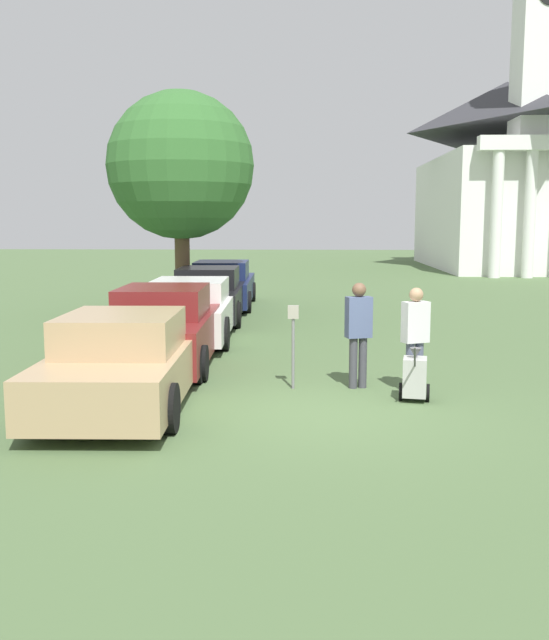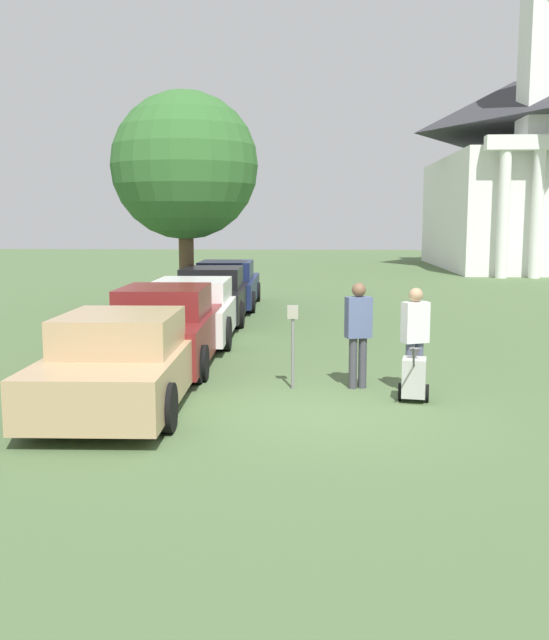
# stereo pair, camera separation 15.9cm
# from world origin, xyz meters

# --- Properties ---
(ground_plane) EXTENTS (120.00, 120.00, 0.00)m
(ground_plane) POSITION_xyz_m (0.00, 0.00, 0.00)
(ground_plane) COLOR #4C663D
(parked_car_tan) EXTENTS (2.12, 4.74, 1.44)m
(parked_car_tan) POSITION_xyz_m (-2.89, 0.25, 0.66)
(parked_car_tan) COLOR tan
(parked_car_tan) RESTS_ON ground_plane
(parked_car_maroon) EXTENTS (2.07, 4.83, 1.55)m
(parked_car_maroon) POSITION_xyz_m (-2.89, 3.38, 0.71)
(parked_car_maroon) COLOR maroon
(parked_car_maroon) RESTS_ON ground_plane
(parked_car_white) EXTENTS (2.18, 5.31, 1.43)m
(parked_car_white) POSITION_xyz_m (-2.89, 6.52, 0.68)
(parked_car_white) COLOR silver
(parked_car_white) RESTS_ON ground_plane
(parked_car_black) EXTENTS (2.09, 5.02, 1.51)m
(parked_car_black) POSITION_xyz_m (-2.89, 9.74, 0.70)
(parked_car_black) COLOR black
(parked_car_black) RESTS_ON ground_plane
(parked_car_navy) EXTENTS (2.15, 5.16, 1.51)m
(parked_car_navy) POSITION_xyz_m (-2.89, 12.91, 0.69)
(parked_car_navy) COLOR #19234C
(parked_car_navy) RESTS_ON ground_plane
(parking_meter) EXTENTS (0.18, 0.09, 1.41)m
(parking_meter) POSITION_xyz_m (-0.35, 1.47, 0.98)
(parking_meter) COLOR slate
(parking_meter) RESTS_ON ground_plane
(person_worker) EXTENTS (0.47, 0.33, 1.79)m
(person_worker) POSITION_xyz_m (0.74, 1.57, 1.02)
(person_worker) COLOR #3F3F47
(person_worker) RESTS_ON ground_plane
(person_supervisor) EXTENTS (0.47, 0.37, 1.74)m
(person_supervisor) POSITION_xyz_m (1.64, 1.27, 0.99)
(person_supervisor) COLOR #515670
(person_supervisor) RESTS_ON ground_plane
(equipment_cart) EXTENTS (0.51, 1.00, 1.00)m
(equipment_cart) POSITION_xyz_m (1.57, 0.73, 0.39)
(equipment_cart) COLOR #B2B2AD
(equipment_cart) RESTS_ON ground_plane
(church) EXTENTS (8.22, 16.25, 21.59)m
(church) POSITION_xyz_m (11.59, 33.18, 5.86)
(church) COLOR white
(church) RESTS_ON ground_plane
(shade_tree) EXTENTS (4.27, 4.27, 6.54)m
(shade_tree) POSITION_xyz_m (-3.81, 10.69, 4.38)
(shade_tree) COLOR brown
(shade_tree) RESTS_ON ground_plane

